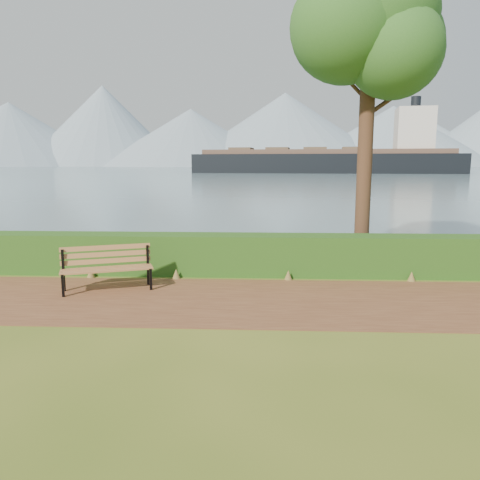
{
  "coord_description": "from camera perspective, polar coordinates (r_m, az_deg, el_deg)",
  "views": [
    {
      "loc": [
        0.97,
        -8.87,
        2.76
      ],
      "look_at": [
        0.48,
        1.2,
        1.1
      ],
      "focal_mm": 35.0,
      "sensor_mm": 36.0,
      "label": 1
    }
  ],
  "objects": [
    {
      "name": "ground",
      "position": [
        9.34,
        -3.35,
        -7.86
      ],
      "size": [
        140.0,
        140.0,
        0.0
      ],
      "primitive_type": "plane",
      "color": "#415919",
      "rests_on": "ground"
    },
    {
      "name": "path",
      "position": [
        9.62,
        -3.16,
        -7.3
      ],
      "size": [
        40.0,
        3.4,
        0.01
      ],
      "primitive_type": "cube",
      "color": "#55301D",
      "rests_on": "ground"
    },
    {
      "name": "hedge",
      "position": [
        11.73,
        -2.04,
        -1.76
      ],
      "size": [
        32.0,
        0.85,
        1.0
      ],
      "primitive_type": "cube",
      "color": "#1F4A15",
      "rests_on": "ground"
    },
    {
      "name": "water",
      "position": [
        268.88,
        2.56,
        8.77
      ],
      "size": [
        700.0,
        510.0,
        0.0
      ],
      "primitive_type": "cube",
      "color": "#445E6E",
      "rests_on": "ground"
    },
    {
      "name": "mountains",
      "position": [
        415.79,
        1.37,
        12.8
      ],
      "size": [
        585.0,
        190.0,
        70.0
      ],
      "color": "gray",
      "rests_on": "ground"
    },
    {
      "name": "bench",
      "position": [
        10.66,
        -15.94,
        -2.93
      ],
      "size": [
        2.01,
        1.2,
        0.97
      ],
      "rotation": [
        0.0,
        0.0,
        0.36
      ],
      "color": "black",
      "rests_on": "ground"
    },
    {
      "name": "tree",
      "position": [
        13.35,
        15.62,
        24.08
      ],
      "size": [
        4.08,
        3.57,
        8.38
      ],
      "rotation": [
        0.0,
        0.0,
        0.29
      ],
      "color": "#351F15",
      "rests_on": "ground"
    },
    {
      "name": "cargo_ship",
      "position": [
        132.08,
        11.36,
        9.4
      ],
      "size": [
        73.1,
        20.73,
        21.93
      ],
      "rotation": [
        0.0,
        0.0,
        -0.13
      ],
      "color": "black",
      "rests_on": "ground"
    }
  ]
}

